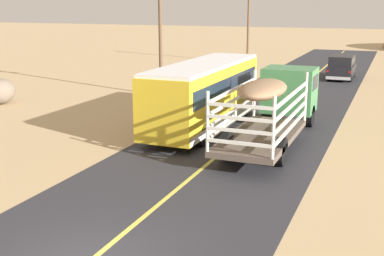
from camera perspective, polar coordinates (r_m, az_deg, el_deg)
livestock_truck at (r=23.46m, az=10.00°, el=3.43°), size 2.53×9.70×3.02m
bus at (r=24.60m, az=1.46°, el=4.03°), size 2.54×10.00×3.21m
car_far at (r=42.61m, az=16.71°, el=6.81°), size 1.90×4.62×1.93m
power_pole_mid at (r=33.18m, az=-3.63°, el=10.81°), size 2.20×0.24×7.75m
power_pole_far at (r=52.63m, az=6.45°, el=11.92°), size 2.20×0.24×7.71m
boulder_near_shoulder at (r=32.82m, az=-21.02°, el=3.92°), size 1.60×1.95×1.56m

